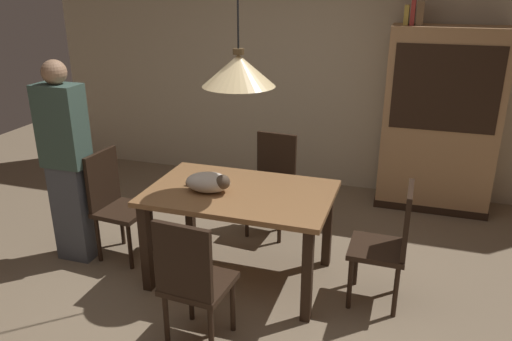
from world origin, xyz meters
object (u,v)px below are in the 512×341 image
book_red_tall (413,9)px  book_brown_thick (420,13)px  cat_sleeping (209,182)px  book_yellow_short (407,15)px  chair_left_side (115,200)px  dining_table (240,203)px  hutch_bookcase (440,125)px  chair_right_side (390,241)px  chair_far_back (272,179)px  chair_near_front (192,279)px  pendant_lamp (239,70)px  person_standing (67,164)px

book_red_tall → book_brown_thick: book_red_tall is taller
cat_sleeping → book_yellow_short: (1.24, 1.98, 1.11)m
chair_left_side → book_brown_thick: (2.28, 1.89, 1.45)m
book_yellow_short → dining_table: bearing=-118.4°
hutch_bookcase → book_red_tall: (-0.37, 0.00, 1.10)m
cat_sleeping → book_brown_thick: (1.37, 1.98, 1.13)m
chair_right_side → cat_sleeping: 1.38m
book_brown_thick → chair_right_side: bearing=-90.7°
dining_table → cat_sleeping: 0.29m
chair_far_back → book_brown_thick: 2.11m
chair_near_front → chair_right_side: bearing=37.7°
book_red_tall → chair_left_side: bearing=-139.5°
chair_left_side → book_red_tall: size_ratio=3.32×
book_yellow_short → pendant_lamp: bearing=-118.4°
chair_right_side → book_red_tall: size_ratio=3.32×
book_yellow_short → chair_far_back: bearing=-135.0°
book_red_tall → book_brown_thick: size_ratio=1.17×
chair_far_back → pendant_lamp: bearing=-90.4°
chair_right_side → cat_sleeping: size_ratio=2.36×
book_red_tall → chair_far_back: bearing=-136.6°
chair_near_front → chair_right_side: size_ratio=1.00×
chair_far_back → hutch_bookcase: size_ratio=0.50×
hutch_bookcase → dining_table: bearing=-127.5°
chair_near_front → pendant_lamp: pendant_lamp is taller
pendant_lamp → book_red_tall: bearing=60.3°
hutch_bookcase → chair_near_front: bearing=-117.8°
chair_far_back → book_yellow_short: (1.02, 1.02, 1.43)m
chair_far_back → chair_near_front: bearing=-90.4°
pendant_lamp → book_brown_thick: 2.24m
chair_near_front → person_standing: (-1.44, 0.75, 0.34)m
hutch_bookcase → book_red_tall: bearing=179.8°
pendant_lamp → book_brown_thick: (1.15, 1.90, 0.30)m
dining_table → chair_right_side: (1.13, -0.00, -0.14)m
chair_far_back → dining_table: bearing=-90.4°
chair_far_back → person_standing: (-1.45, -1.01, 0.34)m
dining_table → cat_sleeping: size_ratio=3.55×
dining_table → book_red_tall: (1.09, 1.90, 1.34)m
dining_table → hutch_bookcase: hutch_bookcase is taller
pendant_lamp → hutch_bookcase: 2.51m
chair_left_side → cat_sleeping: chair_left_side is taller
chair_right_side → pendant_lamp: pendant_lamp is taller
chair_right_side → book_red_tall: book_red_tall is taller
chair_left_side → book_yellow_short: book_yellow_short is taller
chair_far_back → chair_left_side: size_ratio=1.00×
chair_right_side → chair_left_side: 2.26m
chair_left_side → book_red_tall: book_red_tall is taller
pendant_lamp → book_red_tall: 2.21m
chair_far_back → cat_sleeping: size_ratio=2.36×
chair_left_side → cat_sleeping: bearing=-5.7°
book_yellow_short → book_brown_thick: 0.13m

